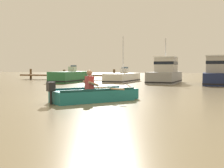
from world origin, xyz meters
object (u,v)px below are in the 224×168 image
object	(u,v)px
moored_boat_white	(123,78)
rowboat_with_person	(95,95)
moored_boat_green	(70,77)
moored_boat_grey	(165,73)
moored_boat_navy	(215,74)

from	to	relation	value
moored_boat_white	rowboat_with_person	bearing A→B (deg)	-78.16
moored_boat_green	moored_boat_grey	xyz separation A→B (m)	(8.23, 1.10, 0.36)
rowboat_with_person	moored_boat_grey	world-z (taller)	moored_boat_grey
moored_boat_green	moored_boat_white	size ratio (longest dim) A/B	0.98
moored_boat_green	moored_boat_white	bearing A→B (deg)	21.56
moored_boat_green	moored_boat_navy	bearing A→B (deg)	0.64
moored_boat_navy	rowboat_with_person	bearing A→B (deg)	-110.44
moored_boat_white	moored_boat_navy	size ratio (longest dim) A/B	1.12
moored_boat_grey	moored_boat_green	bearing A→B (deg)	-172.40
moored_boat_green	moored_boat_white	xyz separation A→B (m)	(4.34, 1.71, -0.07)
rowboat_with_person	moored_boat_white	xyz separation A→B (m)	(-3.01, 14.36, 0.13)
moored_boat_green	moored_boat_grey	bearing A→B (deg)	7.60
moored_boat_grey	moored_boat_white	bearing A→B (deg)	171.00
moored_boat_grey	moored_boat_navy	size ratio (longest dim) A/B	1.09
moored_boat_grey	moored_boat_navy	xyz separation A→B (m)	(3.88, -0.96, 0.00)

